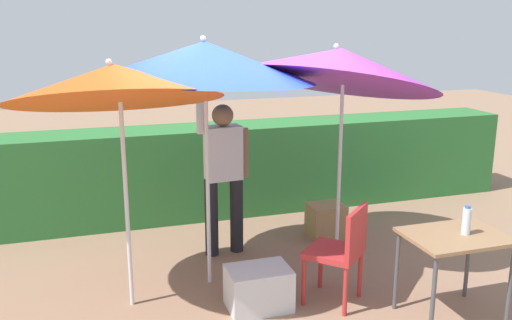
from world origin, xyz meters
TOP-DOWN VIEW (x-y plane):
  - ground_plane at (0.00, 0.00)m, footprint 24.00×24.00m
  - hedge_row at (0.00, 1.99)m, footprint 8.00×0.70m
  - umbrella_rainbow at (0.83, 0.23)m, footprint 2.07×2.01m
  - umbrella_orange at (-0.54, 0.07)m, footprint 1.96×1.95m
  - umbrella_yellow at (-1.32, -0.15)m, footprint 1.73×1.75m
  - person_vendor at (-0.23, 0.69)m, footprint 0.56×0.25m
  - chair_plastic at (0.46, -0.67)m, footprint 0.62×0.62m
  - cooler_box at (-0.24, -0.54)m, footprint 0.54×0.38m
  - crate_cardboard at (1.00, 0.79)m, footprint 0.39×0.34m
  - folding_table at (1.23, -1.17)m, footprint 0.80×0.60m
  - bottle_water at (1.31, -1.19)m, footprint 0.07×0.07m

SIDE VIEW (x-z plane):
  - ground_plane at x=0.00m, z-range 0.00..0.00m
  - cooler_box at x=-0.24m, z-range 0.00..0.37m
  - crate_cardboard at x=1.00m, z-range 0.00..0.39m
  - chair_plastic at x=0.46m, z-range 0.07..0.96m
  - hedge_row at x=0.00m, z-range 0.00..1.13m
  - folding_table at x=1.23m, z-range 0.28..1.02m
  - bottle_water at x=1.31m, z-range 0.73..0.97m
  - person_vendor at x=-0.23m, z-range -0.01..1.87m
  - umbrella_yellow at x=-1.32m, z-range 0.79..3.08m
  - umbrella_rainbow at x=0.83m, z-range 0.74..3.24m
  - umbrella_orange at x=-0.54m, z-range 0.92..3.23m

